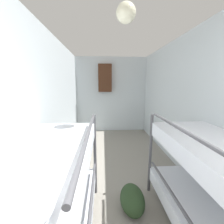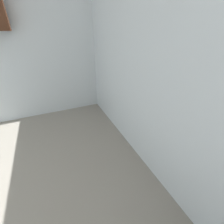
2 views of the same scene
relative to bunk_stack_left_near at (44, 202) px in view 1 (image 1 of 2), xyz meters
The scene contains 8 objects.
wall_left 1.52m from the bunk_stack_left_near, 107.74° to the left, with size 0.06×5.54×2.53m.
wall_right 2.49m from the bunk_stack_left_near, 33.36° to the left, with size 0.06×5.54×2.53m.
wall_back 4.19m from the bunk_stack_left_near, 78.93° to the left, with size 2.50×0.06×2.53m.
bunk_stack_left_near is the anchor object (origin of this frame).
bunk_stack_right_near 1.59m from the bunk_stack_left_near, ahead, with size 0.80×1.77×1.25m.
duffel_bag 1.15m from the bunk_stack_left_near, 32.38° to the left, with size 0.31×0.50×0.31m.
hanging_coat 4.13m from the bunk_stack_left_near, 81.51° to the left, with size 0.44×0.12×0.90m.
ceiling_light 2.14m from the bunk_stack_left_near, 46.12° to the left, with size 0.24×0.24×0.24m.
Camera 1 is at (-0.29, 0.25, 1.63)m, focal length 24.00 mm.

